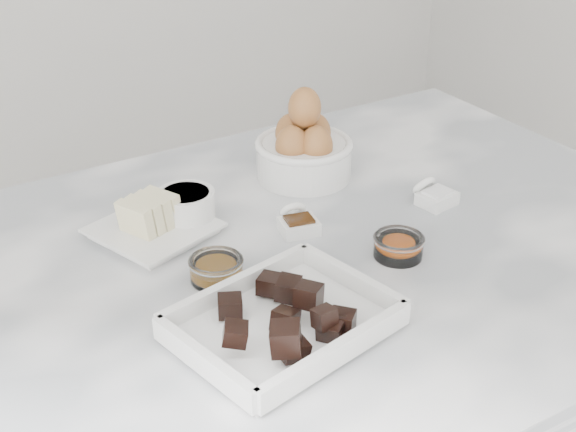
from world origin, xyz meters
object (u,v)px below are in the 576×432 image
object	(u,v)px
chocolate_dish	(283,315)
zest_bowl	(399,245)
egg_bowl	(304,149)
salt_spoon	(434,195)
butter_plate	(152,222)
sugar_ramekin	(186,206)
honey_bowl	(216,269)
vanilla_spoon	(297,222)

from	to	relation	value
chocolate_dish	zest_bowl	bearing A→B (deg)	16.49
egg_bowl	salt_spoon	xyz separation A→B (m)	(0.12, -0.18, -0.03)
butter_plate	sugar_ramekin	size ratio (longest dim) A/B	2.23
sugar_ramekin	honey_bowl	size ratio (longest dim) A/B	1.17
vanilla_spoon	zest_bowl	bearing A→B (deg)	-58.92
vanilla_spoon	salt_spoon	xyz separation A→B (m)	(0.22, -0.04, 0.00)
salt_spoon	chocolate_dish	bearing A→B (deg)	-156.38
chocolate_dish	zest_bowl	distance (m)	0.23
zest_bowl	vanilla_spoon	world-z (taller)	vanilla_spoon
sugar_ramekin	vanilla_spoon	distance (m)	0.16
egg_bowl	zest_bowl	xyz separation A→B (m)	(-0.02, -0.27, -0.03)
vanilla_spoon	honey_bowl	bearing A→B (deg)	-161.09
honey_bowl	vanilla_spoon	distance (m)	0.16
chocolate_dish	sugar_ramekin	size ratio (longest dim) A/B	3.26
chocolate_dish	butter_plate	distance (m)	0.29
egg_bowl	zest_bowl	bearing A→B (deg)	-94.82
chocolate_dish	butter_plate	xyz separation A→B (m)	(-0.04, 0.29, -0.00)
butter_plate	egg_bowl	world-z (taller)	egg_bowl
chocolate_dish	vanilla_spoon	world-z (taller)	chocolate_dish
butter_plate	egg_bowl	bearing A→B (deg)	9.89
honey_bowl	vanilla_spoon	bearing A→B (deg)	18.91
egg_bowl	salt_spoon	distance (m)	0.22
vanilla_spoon	egg_bowl	bearing A→B (deg)	54.63
sugar_ramekin	vanilla_spoon	world-z (taller)	sugar_ramekin
chocolate_dish	vanilla_spoon	xyz separation A→B (m)	(0.14, 0.19, -0.01)
chocolate_dish	sugar_ramekin	xyz separation A→B (m)	(0.02, 0.29, 0.00)
chocolate_dish	zest_bowl	size ratio (longest dim) A/B	3.90
chocolate_dish	salt_spoon	xyz separation A→B (m)	(0.36, 0.16, -0.01)
egg_bowl	honey_bowl	size ratio (longest dim) A/B	2.20
zest_bowl	salt_spoon	world-z (taller)	salt_spoon
chocolate_dish	vanilla_spoon	distance (m)	0.24
honey_bowl	vanilla_spoon	world-z (taller)	vanilla_spoon
butter_plate	honey_bowl	xyz separation A→B (m)	(0.03, -0.15, -0.01)
salt_spoon	sugar_ramekin	bearing A→B (deg)	158.12
chocolate_dish	salt_spoon	distance (m)	0.39
zest_bowl	vanilla_spoon	size ratio (longest dim) A/B	0.97
sugar_ramekin	salt_spoon	xyz separation A→B (m)	(0.34, -0.14, -0.01)
chocolate_dish	salt_spoon	bearing A→B (deg)	23.62
chocolate_dish	butter_plate	world-z (taller)	chocolate_dish
butter_plate	salt_spoon	bearing A→B (deg)	-18.05
egg_bowl	salt_spoon	world-z (taller)	egg_bowl
egg_bowl	vanilla_spoon	xyz separation A→B (m)	(-0.10, -0.14, -0.04)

